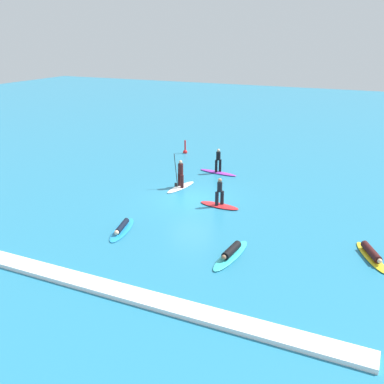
{
  "coord_description": "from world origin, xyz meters",
  "views": [
    {
      "loc": [
        10.32,
        -22.37,
        9.41
      ],
      "look_at": [
        0.0,
        0.0,
        0.5
      ],
      "focal_mm": 41.41,
      "sensor_mm": 36.0,
      "label": 1
    }
  ],
  "objects_px": {
    "surfer_on_white_board": "(181,180)",
    "marker_buoy": "(185,151)",
    "surfer_on_yellow_board": "(371,254)",
    "surfer_on_blue_board": "(122,228)",
    "surfer_on_red_board": "(219,200)",
    "surfer_on_purple_board": "(218,168)",
    "surfer_on_teal_board": "(231,253)"
  },
  "relations": [
    {
      "from": "surfer_on_yellow_board",
      "to": "marker_buoy",
      "type": "distance_m",
      "value": 19.93
    },
    {
      "from": "surfer_on_teal_board",
      "to": "surfer_on_purple_board",
      "type": "distance_m",
      "value": 12.37
    },
    {
      "from": "surfer_on_white_board",
      "to": "marker_buoy",
      "type": "bearing_deg",
      "value": -146.35
    },
    {
      "from": "surfer_on_yellow_board",
      "to": "surfer_on_red_board",
      "type": "height_order",
      "value": "surfer_on_red_board"
    },
    {
      "from": "surfer_on_yellow_board",
      "to": "surfer_on_white_board",
      "type": "distance_m",
      "value": 12.78
    },
    {
      "from": "surfer_on_purple_board",
      "to": "marker_buoy",
      "type": "distance_m",
      "value": 6.03
    },
    {
      "from": "surfer_on_white_board",
      "to": "marker_buoy",
      "type": "relative_size",
      "value": 2.39
    },
    {
      "from": "surfer_on_blue_board",
      "to": "marker_buoy",
      "type": "relative_size",
      "value": 2.63
    },
    {
      "from": "surfer_on_blue_board",
      "to": "surfer_on_purple_board",
      "type": "xyz_separation_m",
      "value": [
        0.86,
        11.0,
        0.3
      ]
    },
    {
      "from": "surfer_on_purple_board",
      "to": "marker_buoy",
      "type": "bearing_deg",
      "value": 147.43
    },
    {
      "from": "surfer_on_white_board",
      "to": "surfer_on_teal_board",
      "type": "bearing_deg",
      "value": 49.66
    },
    {
      "from": "surfer_on_white_board",
      "to": "surfer_on_purple_board",
      "type": "xyz_separation_m",
      "value": [
        1.03,
        3.91,
        -0.12
      ]
    },
    {
      "from": "marker_buoy",
      "to": "surfer_on_red_board",
      "type": "bearing_deg",
      "value": -55.06
    },
    {
      "from": "surfer_on_white_board",
      "to": "surfer_on_purple_board",
      "type": "bearing_deg",
      "value": 175.13
    },
    {
      "from": "surfer_on_blue_board",
      "to": "marker_buoy",
      "type": "height_order",
      "value": "marker_buoy"
    },
    {
      "from": "marker_buoy",
      "to": "surfer_on_blue_board",
      "type": "bearing_deg",
      "value": -76.34
    },
    {
      "from": "surfer_on_yellow_board",
      "to": "surfer_on_purple_board",
      "type": "relative_size",
      "value": 0.97
    },
    {
      "from": "surfer_on_yellow_board",
      "to": "surfer_on_purple_board",
      "type": "height_order",
      "value": "surfer_on_purple_board"
    },
    {
      "from": "surfer_on_yellow_board",
      "to": "surfer_on_blue_board",
      "type": "bearing_deg",
      "value": -105.65
    },
    {
      "from": "surfer_on_red_board",
      "to": "surfer_on_purple_board",
      "type": "bearing_deg",
      "value": -61.7
    },
    {
      "from": "surfer_on_red_board",
      "to": "marker_buoy",
      "type": "distance_m",
      "value": 12.07
    },
    {
      "from": "surfer_on_white_board",
      "to": "surfer_on_yellow_board",
      "type": "bearing_deg",
      "value": 77.43
    },
    {
      "from": "surfer_on_purple_board",
      "to": "surfer_on_red_board",
      "type": "relative_size",
      "value": 1.21
    },
    {
      "from": "surfer_on_yellow_board",
      "to": "surfer_on_blue_board",
      "type": "relative_size",
      "value": 0.94
    },
    {
      "from": "surfer_on_white_board",
      "to": "surfer_on_red_board",
      "type": "relative_size",
      "value": 1.14
    },
    {
      "from": "surfer_on_red_board",
      "to": "surfer_on_teal_board",
      "type": "bearing_deg",
      "value": 122.43
    },
    {
      "from": "surfer_on_yellow_board",
      "to": "surfer_on_red_board",
      "type": "distance_m",
      "value": 8.85
    },
    {
      "from": "surfer_on_blue_board",
      "to": "surfer_on_red_board",
      "type": "height_order",
      "value": "surfer_on_red_board"
    },
    {
      "from": "surfer_on_teal_board",
      "to": "marker_buoy",
      "type": "xyz_separation_m",
      "value": [
        -9.59,
        15.29,
        0.06
      ]
    },
    {
      "from": "surfer_on_yellow_board",
      "to": "surfer_on_teal_board",
      "type": "relative_size",
      "value": 0.87
    },
    {
      "from": "surfer_on_yellow_board",
      "to": "marker_buoy",
      "type": "relative_size",
      "value": 2.47
    },
    {
      "from": "surfer_on_blue_board",
      "to": "surfer_on_purple_board",
      "type": "height_order",
      "value": "surfer_on_purple_board"
    }
  ]
}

